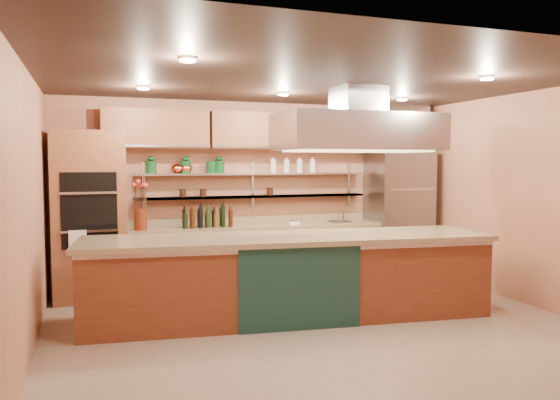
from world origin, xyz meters
name	(u,v)px	position (x,y,z in m)	size (l,w,h in m)	color
floor	(318,327)	(0.00, 0.00, -0.01)	(6.00, 5.00, 0.02)	gray
ceiling	(319,79)	(0.00, 0.00, 2.80)	(6.00, 5.00, 0.02)	black
wall_back	(255,193)	(0.00, 2.50, 1.40)	(6.00, 0.04, 2.80)	#B87657
wall_front	(461,231)	(0.00, -2.50, 1.40)	(6.00, 0.04, 2.80)	#B87657
wall_left	(27,213)	(-3.00, 0.00, 1.40)	(0.04, 5.00, 2.80)	#B87657
wall_right	(530,199)	(3.00, 0.00, 1.40)	(0.04, 5.00, 2.80)	#B87657
oven_stack	(89,216)	(-2.45, 2.18, 1.15)	(0.95, 0.64, 2.30)	#945535
refrigerator	(399,213)	(2.35, 2.14, 1.05)	(0.95, 0.72, 2.10)	gray
back_counter	(258,255)	(-0.05, 2.20, 0.47)	(3.84, 0.64, 0.93)	tan
wall_shelf_lower	(255,197)	(-0.05, 2.37, 1.35)	(3.60, 0.26, 0.03)	#B7B9BE
wall_shelf_upper	(255,174)	(-0.05, 2.37, 1.70)	(3.60, 0.26, 0.03)	#B7B9BE
upper_cabinets	(258,131)	(0.00, 2.32, 2.35)	(4.60, 0.36, 0.55)	#945535
range_hood	(358,132)	(0.72, 0.45, 2.25)	(2.00, 1.00, 0.45)	#B7B9BE
ceiling_downlights	(312,84)	(0.00, 0.20, 2.77)	(4.00, 2.80, 0.02)	#FFE5A5
island	(289,277)	(-0.18, 0.45, 0.50)	(4.78, 1.04, 1.00)	brown
flower_vase	(141,219)	(-1.78, 2.15, 1.08)	(0.17, 0.17, 0.30)	#64220F
oil_bottle_cluster	(208,219)	(-0.83, 2.15, 1.06)	(0.78, 0.22, 0.25)	black
kitchen_scale	(293,221)	(0.50, 2.15, 0.97)	(0.15, 0.11, 0.09)	white
bar_faucet	(343,214)	(1.40, 2.25, 1.05)	(0.03, 0.03, 0.24)	white
copper_kettle	(177,169)	(-1.23, 2.37, 1.78)	(0.17, 0.17, 0.14)	#DB5832
green_canister	(211,167)	(-0.72, 2.37, 1.80)	(0.14, 0.14, 0.17)	#0E441B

